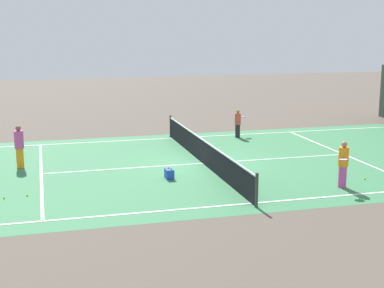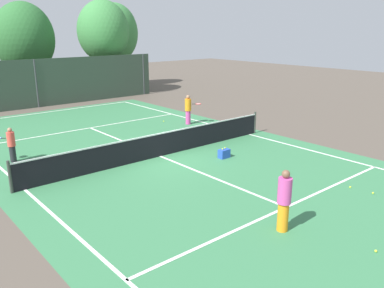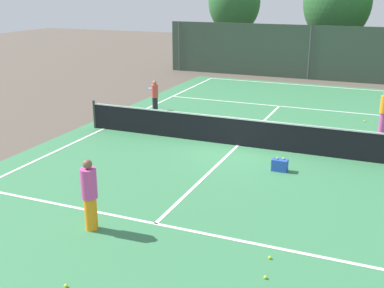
% 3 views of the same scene
% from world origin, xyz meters
% --- Properties ---
extents(ground_plane, '(80.00, 80.00, 0.00)m').
position_xyz_m(ground_plane, '(0.00, 0.00, 0.00)').
color(ground_plane, brown).
extents(court_surface, '(13.00, 25.00, 0.01)m').
position_xyz_m(court_surface, '(0.00, 0.00, 0.00)').
color(court_surface, '#387A4C').
rests_on(court_surface, ground_plane).
extents(tennis_net, '(11.90, 0.10, 1.10)m').
position_xyz_m(tennis_net, '(0.00, 0.00, 0.51)').
color(tennis_net, '#333833').
rests_on(tennis_net, ground_plane).
extents(perimeter_fence, '(18.00, 0.12, 3.20)m').
position_xyz_m(perimeter_fence, '(0.00, 14.00, 1.60)').
color(perimeter_fence, '#384C3D').
rests_on(perimeter_fence, ground_plane).
extents(tree_0, '(4.27, 3.43, 7.32)m').
position_xyz_m(tree_0, '(9.16, 19.35, 4.73)').
color(tree_0, brown).
rests_on(tree_0, ground_plane).
extents(tree_1, '(4.34, 4.33, 7.03)m').
position_xyz_m(tree_1, '(0.87, 18.07, 4.42)').
color(tree_1, brown).
rests_on(tree_1, ground_plane).
extents(tree_3, '(3.95, 4.22, 7.29)m').
position_xyz_m(tree_3, '(6.31, 16.15, 4.90)').
color(tree_3, brown).
rests_on(tree_3, ground_plane).
extents(player_0, '(0.78, 0.76, 1.40)m').
position_xyz_m(player_0, '(-4.89, 3.24, 0.73)').
color(player_0, '#232328').
rests_on(player_0, ground_plane).
extents(player_1, '(0.36, 0.36, 1.69)m').
position_xyz_m(player_1, '(-1.23, -7.18, 0.87)').
color(player_1, orange).
rests_on(player_1, ground_plane).
extents(player_2, '(0.89, 0.69, 1.63)m').
position_xyz_m(player_2, '(4.60, 3.69, 0.84)').
color(player_2, '#D14799').
rests_on(player_2, ground_plane).
extents(ball_crate, '(0.47, 0.29, 0.43)m').
position_xyz_m(ball_crate, '(1.90, -1.85, 0.18)').
color(ball_crate, blue).
rests_on(ball_crate, ground_plane).
extents(tennis_ball_0, '(0.07, 0.07, 0.07)m').
position_xyz_m(tennis_ball_0, '(3.88, 5.03, 0.03)').
color(tennis_ball_0, '#CCE533').
rests_on(tennis_ball_0, ground_plane).
extents(tennis_ball_2, '(0.07, 0.07, 0.07)m').
position_xyz_m(tennis_ball_2, '(2.94, -7.59, 0.03)').
color(tennis_ball_2, '#CCE533').
rests_on(tennis_ball_2, ground_plane).
extents(tennis_ball_3, '(0.07, 0.07, 0.07)m').
position_xyz_m(tennis_ball_3, '(2.85, -6.87, 0.03)').
color(tennis_ball_3, '#CCE533').
rests_on(tennis_ball_3, ground_plane).
extents(tennis_ball_4, '(0.07, 0.07, 0.07)m').
position_xyz_m(tennis_ball_4, '(-0.39, -9.28, 0.03)').
color(tennis_ball_4, '#CCE533').
rests_on(tennis_ball_4, ground_plane).
extents(tennis_ball_8, '(0.07, 0.07, 0.07)m').
position_xyz_m(tennis_ball_8, '(0.55, 1.09, 0.03)').
color(tennis_ball_8, '#CCE533').
rests_on(tennis_ball_8, ground_plane).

